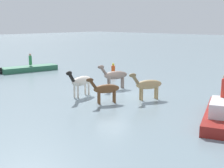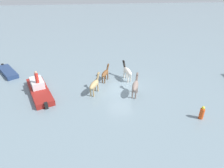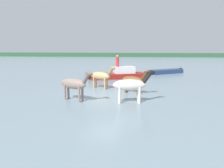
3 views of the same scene
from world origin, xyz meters
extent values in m
plane|color=gray|center=(0.00, 0.00, 0.00)|extent=(207.99, 207.99, 0.00)
ellipsoid|color=gray|center=(-1.48, -1.03, 1.04)|extent=(1.94, 1.31, 0.63)
cylinder|color=gray|center=(-0.90, -1.14, 0.52)|extent=(0.14, 0.14, 1.04)
cylinder|color=gray|center=(-1.03, -1.41, 0.52)|extent=(0.14, 0.14, 1.04)
cylinder|color=gray|center=(-1.93, -0.65, 0.52)|extent=(0.14, 0.14, 1.04)
cylinder|color=gray|center=(-2.06, -0.93, 0.52)|extent=(0.14, 0.14, 1.04)
cylinder|color=#63544C|center=(-0.58, -1.46, 1.45)|extent=(0.62, 0.44, 0.69)
ellipsoid|color=#63544C|center=(-0.40, -1.54, 1.74)|extent=(0.56, 0.42, 0.28)
ellipsoid|color=brown|center=(2.08, 1.31, 0.93)|extent=(1.71, 1.25, 0.56)
cylinder|color=brown|center=(2.58, 1.19, 0.46)|extent=(0.12, 0.12, 0.93)
cylinder|color=brown|center=(2.45, 0.95, 0.46)|extent=(0.12, 0.12, 0.93)
cylinder|color=brown|center=(1.70, 1.68, 0.46)|extent=(0.12, 0.12, 0.93)
cylinder|color=brown|center=(1.57, 1.44, 0.46)|extent=(0.12, 0.12, 0.93)
cylinder|color=#50311A|center=(2.86, 0.88, 1.29)|extent=(0.54, 0.42, 0.62)
ellipsoid|color=#50311A|center=(3.01, 0.80, 1.55)|extent=(0.50, 0.39, 0.25)
ellipsoid|color=silver|center=(1.90, -1.18, 1.06)|extent=(1.98, 0.83, 0.65)
cylinder|color=silver|center=(2.45, -0.94, 0.53)|extent=(0.14, 0.14, 1.06)
cylinder|color=silver|center=(2.49, -1.25, 0.53)|extent=(0.14, 0.14, 1.06)
cylinder|color=silver|center=(1.31, -1.10, 0.53)|extent=(0.14, 0.14, 1.06)
cylinder|color=silver|center=(1.35, -1.41, 0.53)|extent=(0.14, 0.14, 1.06)
cylinder|color=black|center=(2.91, -1.03, 1.48)|extent=(0.61, 0.30, 0.71)
ellipsoid|color=black|center=(3.11, -1.01, 1.77)|extent=(0.55, 0.29, 0.28)
ellipsoid|color=tan|center=(-0.44, 2.75, 1.01)|extent=(1.85, 1.36, 0.61)
cylinder|color=tan|center=(0.11, 2.62, 0.50)|extent=(0.13, 0.13, 1.01)
cylinder|color=tan|center=(-0.03, 2.36, 0.50)|extent=(0.13, 0.13, 1.01)
cylinder|color=tan|center=(-0.84, 3.15, 0.50)|extent=(0.13, 0.13, 1.01)
cylinder|color=tan|center=(-0.98, 2.89, 0.50)|extent=(0.13, 0.13, 1.01)
cylinder|color=olive|center=(0.41, 2.28, 1.40)|extent=(0.59, 0.46, 0.67)
ellipsoid|color=olive|center=(0.58, 2.19, 1.68)|extent=(0.54, 0.43, 0.27)
cube|color=maroon|center=(0.58, 8.05, 0.19)|extent=(5.96, 3.40, 0.67)
cube|color=silver|center=(1.23, 8.27, 0.87)|extent=(2.32, 1.74, 0.70)
cube|color=black|center=(-2.23, 7.07, 0.26)|extent=(0.32, 0.34, 0.72)
cube|color=navy|center=(6.20, 12.52, 0.17)|extent=(4.40, 3.28, 0.63)
cube|color=black|center=(8.17, 13.68, 0.24)|extent=(0.35, 0.36, 0.68)
cylinder|color=red|center=(0.52, 8.03, 1.70)|extent=(0.32, 0.32, 0.95)
sphere|color=tan|center=(0.52, 8.03, 2.29)|extent=(0.24, 0.24, 0.24)
cylinder|color=#E54C19|center=(-5.88, -5.18, 0.45)|extent=(0.36, 0.36, 0.90)
sphere|color=yellow|center=(-5.88, -5.18, 1.02)|extent=(0.24, 0.24, 0.24)
camera|label=1|loc=(15.35, 13.62, 4.98)|focal=47.86mm
camera|label=2|loc=(-16.32, 3.97, 9.37)|focal=29.95mm
camera|label=3|loc=(2.05, -12.74, 3.24)|focal=32.47mm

